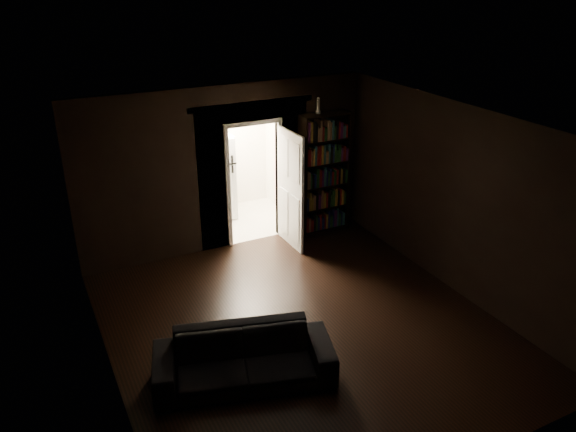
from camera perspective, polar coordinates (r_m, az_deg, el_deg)
name	(u,v)px	position (r m, az deg, el deg)	size (l,w,h in m)	color
ground	(303,327)	(7.80, 1.58, -11.20)	(5.50, 5.50, 0.00)	black
room_walls	(268,187)	(7.85, -2.05, 2.99)	(5.02, 5.61, 2.84)	black
kitchen_alcove	(230,157)	(10.63, -5.89, 5.93)	(2.20, 1.80, 2.60)	beige
sofa	(244,351)	(6.74, -4.52, -13.55)	(2.09, 0.90, 0.80)	black
bookshelf	(324,174)	(10.05, 3.63, 4.27)	(0.90, 0.32, 2.20)	black
refrigerator	(212,177)	(10.79, -7.72, 3.96)	(0.74, 0.68, 1.65)	silver
door	(291,190)	(9.52, 0.27, 2.68)	(0.85, 0.05, 2.05)	white
figurine	(318,105)	(9.71, 3.08, 11.18)	(0.09, 0.09, 0.27)	white
bottles	(210,129)	(10.45, -7.97, 8.71)	(0.58, 0.07, 0.23)	black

